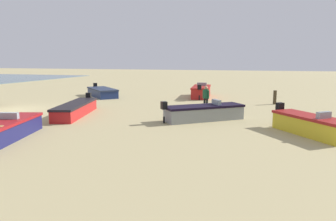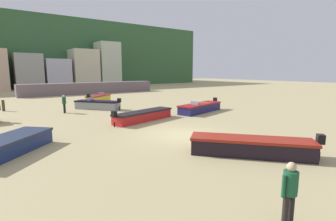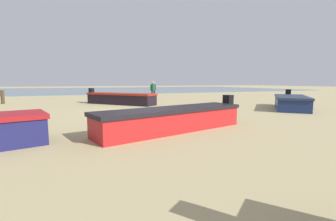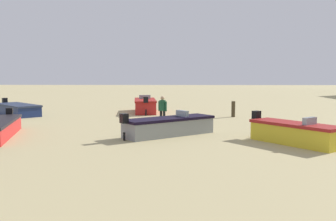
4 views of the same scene
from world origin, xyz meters
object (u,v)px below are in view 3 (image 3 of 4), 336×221
Objects in this scene: boat_red_4 at (173,119)px; boat_navy_6 at (291,102)px; boat_black_2 at (121,99)px; mooring_post_near_water at (3,97)px; beach_walker_foreground at (153,89)px.

boat_navy_6 is at bearing -85.96° from boat_red_4.
boat_black_2 is 8.64m from mooring_post_near_water.
boat_black_2 reaches higher than boat_red_4.
beach_walker_foreground is (-3.67, -3.71, 0.55)m from boat_black_2.
boat_red_4 is 5.63× the size of mooring_post_near_water.
beach_walker_foreground reaches higher than boat_red_4.
mooring_post_near_water is (7.84, -3.63, 0.09)m from boat_black_2.
boat_navy_6 is 4.30× the size of mooring_post_near_water.
mooring_post_near_water is 11.52m from beach_walker_foreground.
mooring_post_near_water is (7.74, -13.23, 0.11)m from boat_red_4.
boat_navy_6 reaches higher than boat_red_4.
boat_black_2 is at bearing -124.13° from beach_walker_foreground.
boat_navy_6 is at bearing -53.20° from beach_walker_foreground.
boat_black_2 is 2.96× the size of beach_walker_foreground.
boat_red_4 is 1.31× the size of boat_navy_6.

